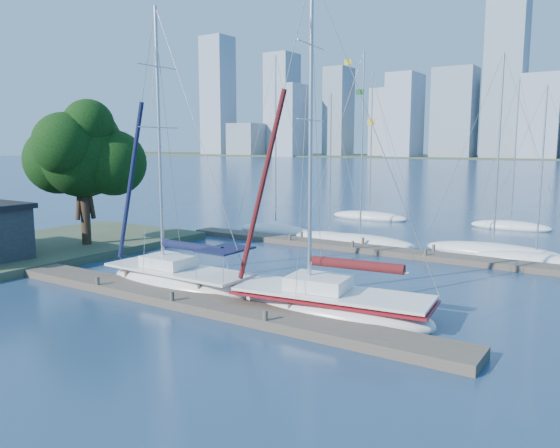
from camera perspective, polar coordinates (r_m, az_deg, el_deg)
The scene contains 14 objects.
ground at distance 25.41m, azimuth -9.75°, elevation -8.28°, with size 700.00×700.00×0.00m, color #163049.
near_dock at distance 25.36m, azimuth -9.76°, elevation -7.84°, with size 26.00×2.00×0.40m, color #493E35.
far_dock at distance 37.47m, azimuth 9.52°, elevation -2.64°, with size 30.00×1.80×0.36m, color #493E35.
shore at distance 40.19m, azimuth -24.77°, elevation -2.45°, with size 12.00×22.00×0.50m, color #38472D.
tree at distance 38.83m, azimuth -19.96°, elevation 7.11°, with size 7.82×7.12×10.11m.
sailboat_navy at distance 28.00m, azimuth -10.67°, elevation -4.40°, with size 8.75×2.97×14.41m.
sailboat_maroon at distance 23.27m, azimuth 5.42°, elevation -6.90°, with size 9.25×3.97×14.68m.
bg_boat_0 at distance 44.85m, azimuth -0.45°, elevation -0.59°, with size 7.15×3.50×14.56m.
bg_boat_1 at distance 41.51m, azimuth 5.18°, elevation -1.41°, with size 6.00×2.63×11.24m.
bg_boat_2 at distance 40.09m, azimuth 8.36°, elevation -1.78°, with size 8.75×3.75×14.00m.
bg_boat_3 at distance 38.53m, azimuth 21.36°, elevation -2.66°, with size 9.09×3.06×13.27m.
bg_boat_4 at distance 37.01m, azimuth 25.16°, elevation -3.39°, with size 7.37×2.60×10.97m.
bg_boat_6 at distance 54.23m, azimuth 9.32°, elevation 0.82°, with size 8.09×4.00×14.41m.
bg_boat_7 at distance 51.21m, azimuth 22.95°, elevation -0.18°, with size 6.97×4.26×13.14m.
Camera 1 is at (16.73, -17.73, 7.17)m, focal length 35.00 mm.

